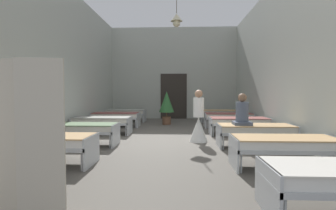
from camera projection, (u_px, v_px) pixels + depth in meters
The scene contains 15 objects.
ground_plane at pixel (168, 141), 7.71m from camera, with size 7.24×13.23×0.10m, color #59544C.
room_shell at pixel (170, 63), 9.01m from camera, with size 7.04×12.83×4.87m.
bed_left_row_1 at pixel (44, 142), 4.99m from camera, with size 1.90×0.84×0.57m.
bed_right_row_1 at pixel (285, 144), 4.78m from camera, with size 1.90×0.84×0.57m.
bed_left_row_2 at pixel (81, 129), 6.86m from camera, with size 1.90×0.84×0.57m.
bed_right_row_2 at pixel (255, 130), 6.65m from camera, with size 1.90×0.84×0.57m.
bed_left_row_3 at pixel (102, 121), 8.73m from camera, with size 1.90×0.84×0.57m.
bed_right_row_3 at pixel (239, 122), 8.52m from camera, with size 1.90×0.84×0.57m.
bed_left_row_4 at pixel (116, 116), 10.59m from camera, with size 1.90×0.84×0.57m.
bed_right_row_4 at pixel (228, 116), 10.38m from camera, with size 1.90×0.84×0.57m.
bed_left_row_5 at pixel (126, 112), 12.46m from camera, with size 1.90×0.84×0.57m.
bed_right_row_5 at pixel (221, 113), 12.25m from camera, with size 1.90×0.84×0.57m.
nurse_near_aisle at pixel (199, 123), 7.37m from camera, with size 0.52×0.52×1.49m.
patient_seated_primary at pixel (242, 113), 6.60m from camera, with size 0.44×0.44×0.80m.
potted_plant at pixel (167, 104), 11.34m from camera, with size 0.66×0.66×1.44m.
Camera 1 is at (0.34, -7.64, 1.39)m, focal length 27.79 mm.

